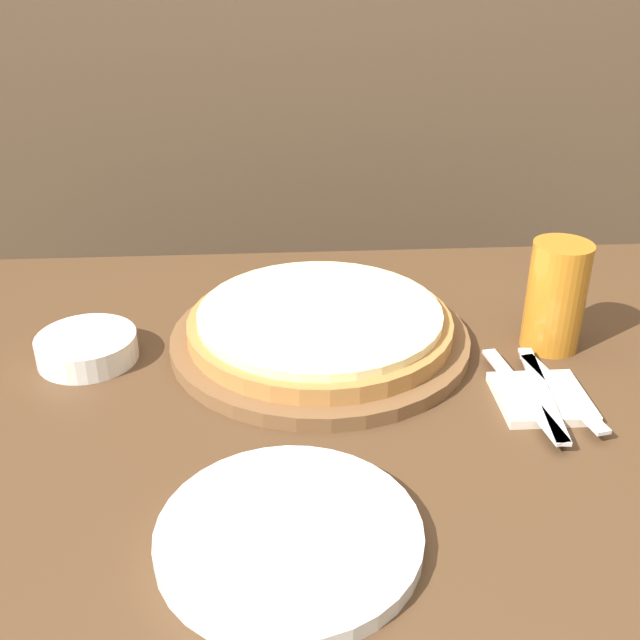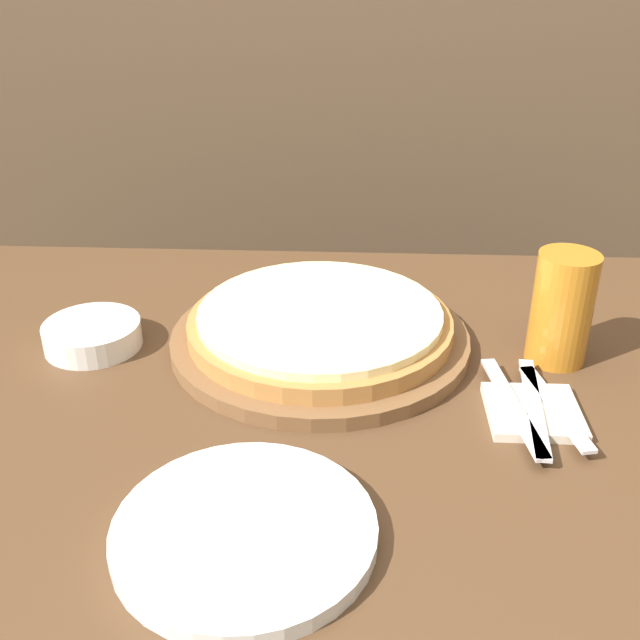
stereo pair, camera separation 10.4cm
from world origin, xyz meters
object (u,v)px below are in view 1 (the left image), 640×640
(pizza_on_board, at_px, (320,329))
(dinner_knife, at_px, (542,392))
(spoon, at_px, (562,392))
(fork, at_px, (522,393))
(side_bowl, at_px, (87,348))
(dinner_plate, at_px, (289,535))
(beer_glass, at_px, (557,292))

(pizza_on_board, xyz_separation_m, dinner_knife, (0.26, -0.16, -0.01))
(spoon, bearing_deg, fork, -180.00)
(side_bowl, bearing_deg, dinner_knife, -13.70)
(dinner_knife, height_order, spoon, same)
(fork, bearing_deg, dinner_plate, -143.21)
(beer_glass, relative_size, spoon, 0.86)
(fork, bearing_deg, side_bowl, 165.71)
(dinner_knife, bearing_deg, pizza_on_board, 148.81)
(pizza_on_board, height_order, dinner_knife, pizza_on_board)
(pizza_on_board, height_order, beer_glass, beer_glass)
(side_bowl, bearing_deg, fork, -14.29)
(fork, relative_size, dinner_knife, 1.00)
(beer_glass, relative_size, dinner_knife, 0.73)
(pizza_on_board, bearing_deg, spoon, -28.95)
(dinner_plate, bearing_deg, side_bowl, 126.13)
(beer_glass, distance_m, side_bowl, 0.64)
(beer_glass, distance_m, spoon, 0.16)
(beer_glass, bearing_deg, dinner_knife, -112.03)
(pizza_on_board, bearing_deg, beer_glass, -3.72)
(pizza_on_board, distance_m, side_bowl, 0.32)
(spoon, bearing_deg, dinner_plate, -147.42)
(fork, bearing_deg, dinner_knife, 0.00)
(beer_glass, xyz_separation_m, dinner_knife, (-0.06, -0.14, -0.07))
(side_bowl, distance_m, fork, 0.58)
(fork, xyz_separation_m, spoon, (0.05, 0.00, 0.00))
(beer_glass, height_order, side_bowl, beer_glass)
(dinner_knife, distance_m, spoon, 0.03)
(beer_glass, xyz_separation_m, dinner_plate, (-0.38, -0.36, -0.07))
(side_bowl, xyz_separation_m, fork, (0.56, -0.14, -0.00))
(side_bowl, height_order, dinner_knife, side_bowl)
(pizza_on_board, bearing_deg, fork, -33.77)
(fork, height_order, dinner_knife, same)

